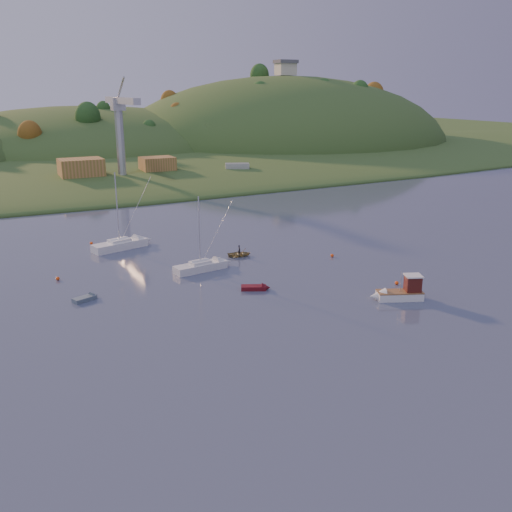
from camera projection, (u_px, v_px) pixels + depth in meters
name	position (u px, v px, depth m)	size (l,w,h in m)	color
ground	(459.00, 391.00, 49.08)	(500.00, 500.00, 0.00)	#333854
far_shore	(53.00, 148.00, 245.18)	(620.00, 220.00, 1.50)	#2F4F1F
shore_slope	(82.00, 166.00, 189.76)	(640.00, 150.00, 7.00)	#2F4F1F
hill_center	(86.00, 151.00, 232.51)	(140.00, 120.00, 36.00)	#2F4F1F
hill_right	(285.00, 145.00, 256.97)	(150.00, 130.00, 60.00)	#2F4F1F
hilltop_house	(286.00, 67.00, 247.46)	(9.00, 7.00, 6.45)	beige
hillside_trees	(72.00, 159.00, 206.81)	(280.00, 50.00, 32.00)	#194619
wharf	(132.00, 179.00, 154.95)	(42.00, 16.00, 2.40)	slate
shed_west	(81.00, 168.00, 149.08)	(11.00, 8.00, 4.80)	olive
shed_east	(157.00, 164.00, 159.25)	(9.00, 7.00, 4.00)	olive
dock_crane	(120.00, 119.00, 146.01)	(3.20, 28.00, 20.30)	#B7B7BC
fishing_boat	(396.00, 292.00, 69.90)	(6.79, 4.39, 4.16)	silver
sailboat_near	(200.00, 266.00, 81.02)	(7.96, 3.35, 10.70)	silver
sailboat_far	(120.00, 244.00, 91.84)	(9.33, 4.89, 12.41)	white
canoe	(239.00, 254.00, 87.98)	(2.59, 3.62, 0.75)	#8F814F
paddler	(239.00, 251.00, 87.86)	(0.56, 0.37, 1.54)	black
red_tender	(259.00, 288.00, 73.51)	(3.98, 2.79, 1.29)	#570C13
grey_dinghy	(89.00, 297.00, 70.15)	(3.51, 2.30, 1.23)	slate
work_vessel	(237.00, 172.00, 164.54)	(16.79, 11.21, 4.07)	#52606B
buoy_0	(397.00, 283.00, 75.34)	(0.50, 0.50, 0.50)	#FF4B0D
buoy_1	(332.00, 255.00, 87.63)	(0.50, 0.50, 0.50)	#FF4B0D
buoy_2	(58.00, 279.00, 77.07)	(0.50, 0.50, 0.50)	#FF4B0D
buoy_3	(91.00, 243.00, 94.51)	(0.50, 0.50, 0.50)	#FF4B0D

